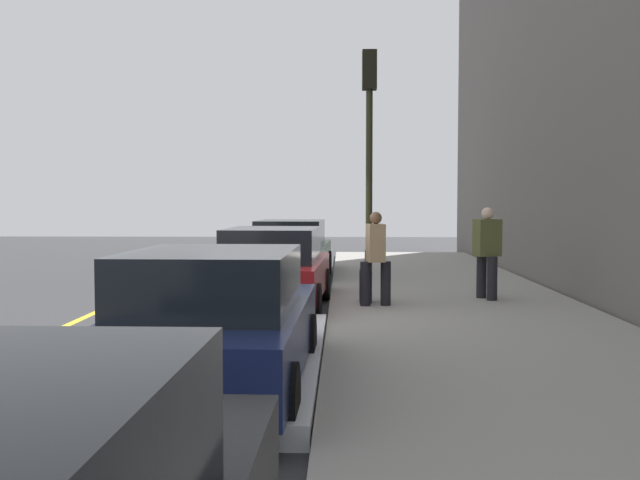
{
  "coord_description": "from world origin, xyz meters",
  "views": [
    {
      "loc": [
        -12.74,
        -1.24,
        2.01
      ],
      "look_at": [
        0.72,
        -0.82,
        1.29
      ],
      "focal_mm": 41.6,
      "sensor_mm": 36.0,
      "label": 1
    }
  ],
  "objects_px": {
    "pedestrian_olive_coat": "(487,250)",
    "pedestrian_tan_coat": "(376,256)",
    "rolling_suitcase": "(365,286)",
    "traffic_light_pole": "(369,134)",
    "parked_car_navy": "(216,323)",
    "parked_car_red": "(274,269)",
    "parked_car_green": "(291,250)"
  },
  "relations": [
    {
      "from": "pedestrian_tan_coat",
      "to": "parked_car_red",
      "type": "bearing_deg",
      "value": 76.0
    },
    {
      "from": "traffic_light_pole",
      "to": "parked_car_navy",
      "type": "bearing_deg",
      "value": 163.37
    },
    {
      "from": "pedestrian_tan_coat",
      "to": "rolling_suitcase",
      "type": "relative_size",
      "value": 1.75
    },
    {
      "from": "pedestrian_tan_coat",
      "to": "pedestrian_olive_coat",
      "type": "xyz_separation_m",
      "value": [
        0.94,
        -2.14,
        0.04
      ]
    },
    {
      "from": "parked_car_green",
      "to": "rolling_suitcase",
      "type": "distance_m",
      "value": 5.58
    },
    {
      "from": "parked_car_navy",
      "to": "rolling_suitcase",
      "type": "relative_size",
      "value": 4.57
    },
    {
      "from": "pedestrian_tan_coat",
      "to": "pedestrian_olive_coat",
      "type": "height_order",
      "value": "pedestrian_olive_coat"
    },
    {
      "from": "rolling_suitcase",
      "to": "traffic_light_pole",
      "type": "bearing_deg",
      "value": -135.94
    },
    {
      "from": "parked_car_red",
      "to": "parked_car_green",
      "type": "relative_size",
      "value": 1.01
    },
    {
      "from": "parked_car_navy",
      "to": "pedestrian_olive_coat",
      "type": "xyz_separation_m",
      "value": [
        6.5,
        -4.02,
        0.32
      ]
    },
    {
      "from": "parked_car_green",
      "to": "rolling_suitcase",
      "type": "height_order",
      "value": "parked_car_green"
    },
    {
      "from": "pedestrian_olive_coat",
      "to": "pedestrian_tan_coat",
      "type": "bearing_deg",
      "value": 113.65
    },
    {
      "from": "parked_car_green",
      "to": "pedestrian_olive_coat",
      "type": "distance_m",
      "value": 6.28
    },
    {
      "from": "pedestrian_tan_coat",
      "to": "pedestrian_olive_coat",
      "type": "bearing_deg",
      "value": -66.35
    },
    {
      "from": "pedestrian_tan_coat",
      "to": "traffic_light_pole",
      "type": "distance_m",
      "value": 2.21
    },
    {
      "from": "pedestrian_tan_coat",
      "to": "rolling_suitcase",
      "type": "bearing_deg",
      "value": 20.26
    },
    {
      "from": "parked_car_red",
      "to": "pedestrian_olive_coat",
      "type": "relative_size",
      "value": 2.49
    },
    {
      "from": "pedestrian_tan_coat",
      "to": "traffic_light_pole",
      "type": "height_order",
      "value": "traffic_light_pole"
    },
    {
      "from": "parked_car_green",
      "to": "pedestrian_tan_coat",
      "type": "xyz_separation_m",
      "value": [
        -5.74,
        -1.9,
        0.28
      ]
    },
    {
      "from": "pedestrian_olive_coat",
      "to": "traffic_light_pole",
      "type": "xyz_separation_m",
      "value": [
        -0.55,
        2.25,
        2.14
      ]
    },
    {
      "from": "pedestrian_olive_coat",
      "to": "traffic_light_pole",
      "type": "bearing_deg",
      "value": 103.84
    },
    {
      "from": "parked_car_navy",
      "to": "pedestrian_tan_coat",
      "type": "bearing_deg",
      "value": -18.69
    },
    {
      "from": "rolling_suitcase",
      "to": "parked_car_green",
      "type": "bearing_deg",
      "value": 18.14
    },
    {
      "from": "parked_car_navy",
      "to": "traffic_light_pole",
      "type": "height_order",
      "value": "traffic_light_pole"
    },
    {
      "from": "parked_car_red",
      "to": "pedestrian_tan_coat",
      "type": "bearing_deg",
      "value": -104.0
    },
    {
      "from": "parked_car_navy",
      "to": "parked_car_red",
      "type": "bearing_deg",
      "value": -0.32
    },
    {
      "from": "parked_car_navy",
      "to": "traffic_light_pole",
      "type": "xyz_separation_m",
      "value": [
        5.95,
        -1.78,
        2.46
      ]
    },
    {
      "from": "parked_car_red",
      "to": "pedestrian_olive_coat",
      "type": "distance_m",
      "value": 4.03
    },
    {
      "from": "parked_car_red",
      "to": "parked_car_green",
      "type": "height_order",
      "value": "same"
    },
    {
      "from": "parked_car_navy",
      "to": "parked_car_green",
      "type": "xyz_separation_m",
      "value": [
        11.31,
        0.02,
        -0.0
      ]
    },
    {
      "from": "parked_car_navy",
      "to": "parked_car_red",
      "type": "distance_m",
      "value": 6.03
    },
    {
      "from": "traffic_light_pole",
      "to": "rolling_suitcase",
      "type": "relative_size",
      "value": 4.79
    }
  ]
}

